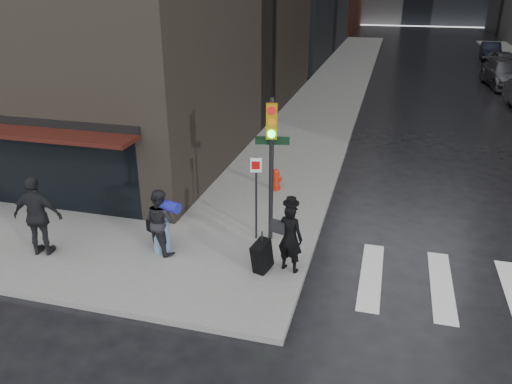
% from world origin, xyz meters
% --- Properties ---
extents(ground, '(140.00, 140.00, 0.00)m').
position_xyz_m(ground, '(0.00, 0.00, 0.00)').
color(ground, black).
rests_on(ground, ground).
extents(sidewalk_left, '(4.00, 50.00, 0.15)m').
position_xyz_m(sidewalk_left, '(0.00, 27.00, 0.07)').
color(sidewalk_left, slate).
rests_on(sidewalk_left, ground).
extents(storefront, '(8.40, 1.11, 2.83)m').
position_xyz_m(storefront, '(-7.00, 1.90, 1.83)').
color(storefront, black).
rests_on(storefront, ground).
extents(man_overcoat, '(1.21, 0.88, 1.90)m').
position_xyz_m(man_overcoat, '(1.47, 0.46, 0.95)').
color(man_overcoat, black).
rests_on(man_overcoat, ground).
extents(man_jeans, '(1.15, 1.02, 1.69)m').
position_xyz_m(man_jeans, '(-1.69, 0.54, 1.00)').
color(man_jeans, black).
rests_on(man_jeans, ground).
extents(man_greycoat, '(1.28, 0.69, 2.07)m').
position_xyz_m(man_greycoat, '(-4.51, -0.35, 1.18)').
color(man_greycoat, black).
rests_on(man_greycoat, ground).
extents(traffic_light, '(0.93, 0.52, 3.78)m').
position_xyz_m(traffic_light, '(0.79, 1.81, 2.59)').
color(traffic_light, black).
rests_on(traffic_light, ground).
extents(fire_hydrant, '(0.42, 0.32, 0.72)m').
position_xyz_m(fire_hydrant, '(0.18, 5.19, 0.47)').
color(fire_hydrant, '#B81F0B').
rests_on(fire_hydrant, ground).
extents(parked_car_3, '(2.75, 5.74, 1.61)m').
position_xyz_m(parked_car_3, '(10.56, 26.18, 0.81)').
color(parked_car_3, '#424247').
rests_on(parked_car_3, ground).
extents(parked_car_4, '(2.10, 4.44, 1.47)m').
position_xyz_m(parked_car_4, '(11.52, 32.54, 0.73)').
color(parked_car_4, '#434348').
rests_on(parked_car_4, ground).
extents(parked_car_5, '(1.76, 4.34, 1.40)m').
position_xyz_m(parked_car_5, '(11.50, 38.90, 0.70)').
color(parked_car_5, black).
rests_on(parked_car_5, ground).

